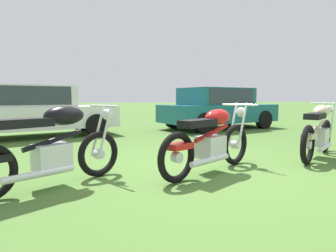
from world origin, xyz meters
name	(u,v)px	position (x,y,z in m)	size (l,w,h in m)	color
ground_plane	(205,170)	(0.00, 0.00, 0.00)	(120.00, 120.00, 0.00)	#476B2D
motorcycle_black	(52,148)	(-2.12, -0.13, 0.49)	(1.80, 1.19, 1.02)	black
motorcycle_red	(211,140)	(0.03, -0.11, 0.48)	(1.89, 1.16, 1.02)	black
motorcycle_cream	(319,131)	(2.37, 0.20, 0.48)	(1.79, 1.28, 1.02)	black
car_white	(28,109)	(-3.02, 4.85, 0.80)	(4.81, 2.74, 1.43)	silver
car_teal	(217,106)	(2.99, 5.16, 0.80)	(4.41, 2.68, 1.43)	#19606B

